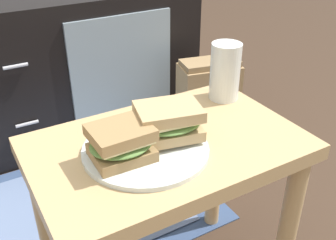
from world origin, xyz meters
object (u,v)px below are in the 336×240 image
object	(u,v)px
plate	(146,150)
paper_bag	(208,103)
beer_glass	(225,73)
sandwich_back	(167,122)
tv_cabinet	(74,62)
sandwich_front	(121,143)

from	to	relation	value
plate	paper_bag	bearing A→B (deg)	44.85
beer_glass	paper_bag	bearing A→B (deg)	57.51
sandwich_back	beer_glass	bearing A→B (deg)	25.95
tv_cabinet	beer_glass	size ratio (longest dim) A/B	6.85
tv_cabinet	sandwich_back	distance (m)	0.98
sandwich_front	paper_bag	world-z (taller)	sandwich_front
sandwich_front	paper_bag	bearing A→B (deg)	42.56
plate	sandwich_back	distance (m)	0.07
sandwich_front	sandwich_back	size ratio (longest dim) A/B	0.80
tv_cabinet	plate	distance (m)	0.99
tv_cabinet	sandwich_front	size ratio (longest dim) A/B	7.83
plate	beer_glass	bearing A→B (deg)	22.60
sandwich_front	beer_glass	world-z (taller)	beer_glass
plate	beer_glass	xyz separation A→B (m)	(0.28, 0.12, 0.06)
paper_bag	beer_glass	bearing A→B (deg)	-122.49
sandwich_front	sandwich_back	world-z (taller)	sandwich_back
tv_cabinet	sandwich_front	bearing A→B (deg)	-102.45
sandwich_front	sandwich_back	distance (m)	0.11
plate	tv_cabinet	bearing A→B (deg)	80.55
plate	paper_bag	world-z (taller)	plate
beer_glass	paper_bag	distance (m)	0.63
plate	sandwich_front	xyz separation A→B (m)	(-0.05, -0.01, 0.04)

